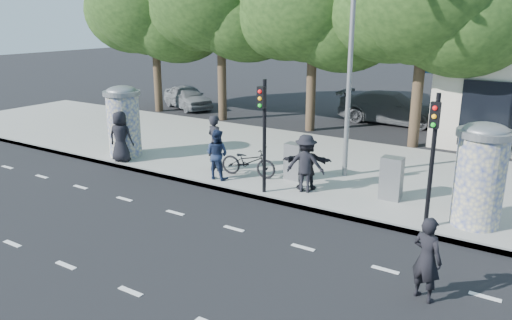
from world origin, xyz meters
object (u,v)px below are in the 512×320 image
Objects in this scene: ped_f at (307,163)px; street_lamp at (351,32)px; ped_d at (306,163)px; man_road at (427,259)px; car_right at (392,108)px; cabinet_right at (391,178)px; ad_column_left at (124,119)px; car_left at (188,97)px; traffic_pole_far at (433,148)px; ped_c at (217,154)px; ad_column_right at (480,172)px; traffic_pole_near at (263,125)px; cabinet_left at (294,161)px; ped_b at (215,143)px; ped_a at (121,137)px; bicycle at (248,162)px.

street_lamp is at bearing -128.97° from ped_f.
man_road is at bearing 124.02° from ped_d.
cabinet_right is at bearing -163.39° from car_right.
ad_column_left reaches higher than car_right.
traffic_pole_far is at bearing -97.86° from car_left.
traffic_pole_far is at bearing -39.88° from street_lamp.
ped_c is 2.98m from ped_f.
ped_d is at bearing -178.43° from ad_column_right.
ped_f reaches higher than car_right.
traffic_pole_near is at bearing 180.00° from traffic_pole_far.
ped_c is 1.38× the size of cabinet_left.
ad_column_right is 1.56× the size of man_road.
ped_b is 3.62m from ped_d.
ped_f is (-4.86, 0.09, -0.58)m from ad_column_right.
traffic_pole_near is 1.00× the size of traffic_pole_far.
ad_column_right is 1.38× the size of ped_b.
car_right is (-1.13, 11.63, -0.18)m from ped_f.
ped_a reaches higher than ped_d.
ped_f is (3.53, -0.08, -0.15)m from ped_b.
traffic_pole_near is at bearing 173.10° from ped_b.
ped_d reaches higher than bicycle.
traffic_pole_far is 2.53m from cabinet_right.
cabinet_left is at bearing 176.16° from ped_a.
ped_d is at bearing 0.52° from ad_column_left.
ad_column_left reaches higher than cabinet_right.
cabinet_right is at bearing 132.44° from traffic_pole_far.
ped_f is at bearing -169.78° from cabinet_right.
ped_d is 1.40× the size of cabinet_right.
ped_b is 9.18m from man_road.
ad_column_left reaches higher than ped_d.
ped_b reaches higher than bicycle.
traffic_pole_far is 2.85× the size of cabinet_left.
ad_column_right is 7.81m from ped_c.
ped_d is 1.04× the size of man_road.
man_road is 0.32× the size of car_right.
ped_b is at bearing -156.23° from street_lamp.
ad_column_left is at bearing -22.63° from ped_f.
street_lamp reaches higher than traffic_pole_near.
car_left is (-12.95, 7.39, -4.12)m from street_lamp.
ped_f is 1.29× the size of cabinet_right.
ped_a is 7.10m from ped_f.
traffic_pole_far is (11.40, -0.71, 0.69)m from ad_column_left.
ad_column_left is 0.67× the size of car_left.
street_lamp is at bearing -140.50° from ped_b.
ped_a is 9.62m from cabinet_right.
ped_d is 0.44× the size of car_left.
ped_f is at bearing -86.77° from ped_d.
ped_f is (7.04, 0.94, -0.11)m from ped_a.
cabinet_right is (5.37, 1.19, -0.19)m from ped_c.
ad_column_left is 7.56m from ped_f.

